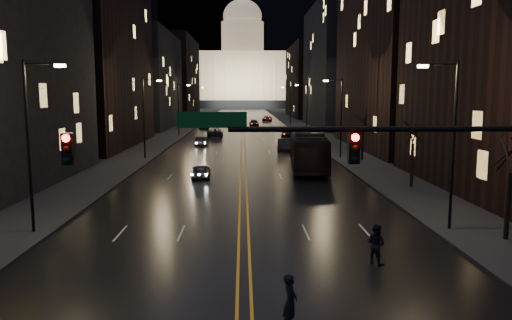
{
  "coord_description": "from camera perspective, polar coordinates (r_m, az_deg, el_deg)",
  "views": [
    {
      "loc": [
        -0.03,
        -15.66,
        7.32
      ],
      "look_at": [
        0.66,
        10.24,
        3.86
      ],
      "focal_mm": 35.0,
      "sensor_mm": 36.0,
      "label": 1
    }
  ],
  "objects": [
    {
      "name": "ground",
      "position": [
        17.29,
        -1.34,
        -17.44
      ],
      "size": [
        900.0,
        900.0,
        0.0
      ],
      "primitive_type": "plane",
      "color": "black",
      "rests_on": "ground"
    },
    {
      "name": "road",
      "position": [
        145.84,
        -1.51,
        4.75
      ],
      "size": [
        20.0,
        320.0,
        0.02
      ],
      "primitive_type": "cube",
      "color": "black",
      "rests_on": "ground"
    },
    {
      "name": "sidewalk_left",
      "position": [
        146.51,
        -7.02,
        4.73
      ],
      "size": [
        8.0,
        320.0,
        0.16
      ],
      "primitive_type": "cube",
      "color": "black",
      "rests_on": "ground"
    },
    {
      "name": "sidewalk_right",
      "position": [
        146.51,
        3.99,
        4.77
      ],
      "size": [
        8.0,
        320.0,
        0.16
      ],
      "primitive_type": "cube",
      "color": "black",
      "rests_on": "ground"
    },
    {
      "name": "center_line",
      "position": [
        145.84,
        -1.51,
        4.75
      ],
      "size": [
        0.62,
        320.0,
        0.01
      ],
      "primitive_type": "cube",
      "color": "orange",
      "rests_on": "road"
    },
    {
      "name": "building_left_mid",
      "position": [
        73.05,
        -18.65,
        12.48
      ],
      "size": [
        12.0,
        30.0,
        28.0
      ],
      "primitive_type": "cube",
      "color": "black",
      "rests_on": "ground"
    },
    {
      "name": "building_left_far",
      "position": [
        109.71,
        -12.69,
        8.84
      ],
      "size": [
        12.0,
        34.0,
        20.0
      ],
      "primitive_type": "cube",
      "color": "black",
      "rests_on": "ground"
    },
    {
      "name": "building_left_dist",
      "position": [
        157.13,
        -9.31,
        9.23
      ],
      "size": [
        12.0,
        40.0,
        24.0
      ],
      "primitive_type": "cube",
      "color": "black",
      "rests_on": "ground"
    },
    {
      "name": "building_right_tall",
      "position": [
        69.93,
        16.75,
        16.92
      ],
      "size": [
        12.0,
        30.0,
        38.0
      ],
      "primitive_type": "cube",
      "color": "black",
      "rests_on": "ground"
    },
    {
      "name": "building_right_mid",
      "position": [
        109.84,
        9.68,
        10.48
      ],
      "size": [
        12.0,
        34.0,
        26.0
      ],
      "primitive_type": "cube",
      "color": "black",
      "rests_on": "ground"
    },
    {
      "name": "building_right_dist",
      "position": [
        157.12,
        6.25,
        8.92
      ],
      "size": [
        12.0,
        40.0,
        22.0
      ],
      "primitive_type": "cube",
      "color": "black",
      "rests_on": "ground"
    },
    {
      "name": "mountain_ridge",
      "position": [
        401.84,
        4.38,
        15.85
      ],
      "size": [
        520.0,
        60.0,
        130.0
      ],
      "primitive_type": "cube",
      "color": "black",
      "rests_on": "ground"
    },
    {
      "name": "capitol",
      "position": [
        265.84,
        -1.54,
        9.74
      ],
      "size": [
        90.0,
        50.0,
        58.5
      ],
      "color": "black",
      "rests_on": "ground"
    },
    {
      "name": "traffic_signal",
      "position": [
        16.89,
        19.08,
        -0.35
      ],
      "size": [
        17.29,
        0.45,
        7.0
      ],
      "color": "black",
      "rests_on": "ground"
    },
    {
      "name": "streetlamp_right_near",
      "position": [
        27.95,
        21.34,
        2.51
      ],
      "size": [
        2.13,
        0.25,
        9.0
      ],
      "color": "black",
      "rests_on": "ground"
    },
    {
      "name": "streetlamp_left_near",
      "position": [
        27.92,
        -24.25,
        2.35
      ],
      "size": [
        2.13,
        0.25,
        9.0
      ],
      "color": "black",
      "rests_on": "ground"
    },
    {
      "name": "streetlamp_right_mid",
      "position": [
        56.75,
        9.54,
        5.26
      ],
      "size": [
        2.13,
        0.25,
        9.0
      ],
      "color": "black",
      "rests_on": "ground"
    },
    {
      "name": "streetlamp_left_mid",
      "position": [
        56.74,
        -12.53,
        5.18
      ],
      "size": [
        2.13,
        0.25,
        9.0
      ],
      "color": "black",
      "rests_on": "ground"
    },
    {
      "name": "streetlamp_right_far",
      "position": [
        86.37,
        5.72,
        6.1
      ],
      "size": [
        2.13,
        0.25,
        9.0
      ],
      "color": "black",
      "rests_on": "ground"
    },
    {
      "name": "streetlamp_left_far",
      "position": [
        86.36,
        -8.74,
        6.05
      ],
      "size": [
        2.13,
        0.25,
        9.0
      ],
      "color": "black",
      "rests_on": "ground"
    },
    {
      "name": "streetlamp_right_dist",
      "position": [
        116.19,
        3.86,
        6.5
      ],
      "size": [
        2.13,
        0.25,
        9.0
      ],
      "color": "black",
      "rests_on": "ground"
    },
    {
      "name": "streetlamp_left_dist",
      "position": [
        116.18,
        -6.89,
        6.46
      ],
      "size": [
        2.13,
        0.25,
        9.0
      ],
      "color": "black",
      "rests_on": "ground"
    },
    {
      "name": "tree_right_near",
      "position": [
        27.15,
        27.17,
        0.87
      ],
      "size": [
        2.4,
        2.4,
        6.65
      ],
      "color": "black",
      "rests_on": "ground"
    },
    {
      "name": "tree_right_mid",
      "position": [
        39.95,
        17.55,
        3.26
      ],
      "size": [
        2.4,
        2.4,
        6.65
      ],
      "color": "black",
      "rests_on": "ground"
    },
    {
      "name": "tree_right_far",
      "position": [
        55.29,
        12.15,
        4.55
      ],
      "size": [
        2.4,
        2.4,
        6.65
      ],
      "color": "black",
      "rests_on": "ground"
    },
    {
      "name": "bus",
      "position": [
        48.48,
        5.96,
        1.11
      ],
      "size": [
        4.09,
        13.55,
        3.72
      ],
      "primitive_type": "imported",
      "rotation": [
        0.0,
        0.0,
        -0.07
      ],
      "color": "black",
      "rests_on": "ground"
    },
    {
      "name": "oncoming_car_a",
      "position": [
        43.36,
        -6.3,
        -1.26
      ],
      "size": [
        1.69,
        3.95,
        1.33
      ],
      "primitive_type": "imported",
      "rotation": [
        0.0,
        0.0,
        3.17
      ],
      "color": "black",
      "rests_on": "ground"
    },
    {
      "name": "oncoming_car_b",
      "position": [
        69.7,
        -6.21,
        2.12
      ],
      "size": [
        1.69,
        4.26,
        1.38
      ],
      "primitive_type": "imported",
      "rotation": [
        0.0,
        0.0,
        3.09
      ],
      "color": "black",
      "rests_on": "ground"
    },
    {
      "name": "oncoming_car_c",
      "position": [
        84.71,
        -4.67,
        3.15
      ],
      "size": [
        2.5,
        5.39,
        1.5
      ],
      "primitive_type": "imported",
      "rotation": [
        0.0,
        0.0,
        3.14
      ],
      "color": "black",
      "rests_on": "ground"
    },
    {
      "name": "oncoming_car_d",
      "position": [
        103.9,
        -5.99,
        3.96
      ],
      "size": [
        2.71,
        5.49,
        1.53
      ],
      "primitive_type": "imported",
      "rotation": [
        0.0,
        0.0,
        3.25
      ],
      "color": "black",
      "rests_on": "ground"
    },
    {
      "name": "receding_car_a",
      "position": [
        63.15,
        3.28,
        1.7
      ],
      "size": [
        2.15,
        5.08,
        1.63
      ],
      "primitive_type": "imported",
      "rotation": [
        0.0,
        0.0,
        -0.09
      ],
      "color": "black",
      "rests_on": "ground"
    },
    {
      "name": "receding_car_b",
      "position": [
        83.43,
        3.5,
        3.09
      ],
      "size": [
        2.2,
        4.59,
        1.51
      ],
      "primitive_type": "imported",
      "rotation": [
        0.0,
        0.0,
        -0.1
      ],
      "color": "black",
      "rests_on": "ground"
    },
    {
      "name": "receding_car_c",
      "position": [
        111.55,
        -0.22,
        4.24
      ],
      "size": [
        2.17,
        5.09,
        1.46
      ],
      "primitive_type": "imported",
      "rotation": [
        0.0,
        0.0,
        0.02
      ],
      "color": "black",
      "rests_on": "ground"
    },
    {
      "name": "receding_car_d",
      "position": [
        132.71,
        1.29,
        4.77
      ],
      "size": [
        2.94,
        5.35,
        1.42
      ],
      "primitive_type": "imported",
      "rotation": [
        0.0,
        0.0,
        -0.12
      ],
      "color": "black",
      "rests_on": "ground"
    },
    {
      "name": "pedestrian_a",
      "position": [
        16.05,
        3.93,
        -15.95
      ],
      "size": [
        0.6,
        0.75,
        1.82
      ],
      "primitive_type": "imported",
      "rotation": [
        0.0,
        0.0,
        1.3
      ],
      "color": "black",
      "rests_on": "ground"
    },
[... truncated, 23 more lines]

